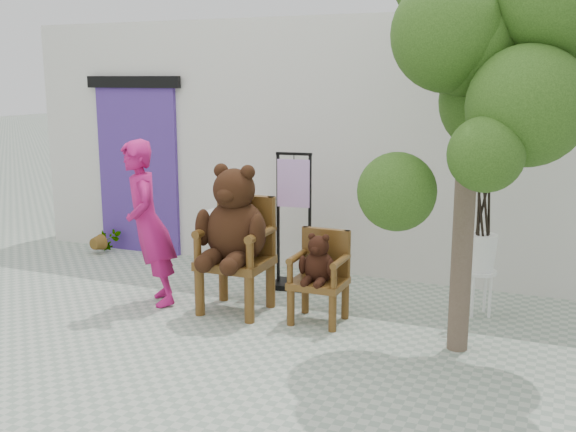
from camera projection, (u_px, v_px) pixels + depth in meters
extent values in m
plane|color=#9BA392|center=(261.00, 356.00, 5.67)|extent=(60.00, 60.00, 0.00)
cube|color=silver|center=(369.00, 145.00, 8.16)|extent=(9.00, 1.00, 3.00)
cube|color=#472B82|center=(138.00, 170.00, 8.92)|extent=(1.20, 0.08, 2.20)
cube|color=black|center=(133.00, 82.00, 8.65)|extent=(1.40, 0.06, 0.15)
cylinder|color=#4A2D0F|center=(200.00, 293.00, 6.62)|extent=(0.10, 0.10, 0.46)
cylinder|color=#4A2D0F|center=(223.00, 279.00, 7.06)|extent=(0.10, 0.10, 0.46)
cylinder|color=#4A2D0F|center=(249.00, 300.00, 6.41)|extent=(0.10, 0.10, 0.46)
cylinder|color=#4A2D0F|center=(271.00, 285.00, 6.86)|extent=(0.10, 0.10, 0.46)
cube|color=#4A2D0F|center=(235.00, 263.00, 6.68)|extent=(0.65, 0.60, 0.09)
cube|color=#4A2D0F|center=(246.00, 224.00, 6.85)|extent=(0.62, 0.09, 0.60)
cylinder|color=#4A2D0F|center=(222.00, 222.00, 6.95)|extent=(0.09, 0.09, 0.60)
cylinder|color=#4A2D0F|center=(197.00, 248.00, 6.53)|extent=(0.08, 0.08, 0.27)
cylinder|color=#4A2D0F|center=(210.00, 229.00, 6.73)|extent=(0.09, 0.57, 0.09)
cylinder|color=#4A2D0F|center=(272.00, 226.00, 6.74)|extent=(0.09, 0.09, 0.60)
cylinder|color=#4A2D0F|center=(250.00, 254.00, 6.32)|extent=(0.08, 0.08, 0.27)
cylinder|color=#4A2D0F|center=(261.00, 234.00, 6.51)|extent=(0.09, 0.57, 0.09)
ellipsoid|color=black|center=(236.00, 232.00, 6.65)|extent=(0.62, 0.53, 0.65)
sphere|color=black|center=(234.00, 190.00, 6.54)|extent=(0.41, 0.41, 0.41)
ellipsoid|color=black|center=(226.00, 195.00, 6.39)|extent=(0.19, 0.15, 0.15)
sphere|color=black|center=(221.00, 171.00, 6.57)|extent=(0.14, 0.14, 0.14)
sphere|color=black|center=(248.00, 172.00, 6.46)|extent=(0.14, 0.14, 0.14)
ellipsoid|color=black|center=(203.00, 228.00, 6.63)|extent=(0.14, 0.21, 0.37)
ellipsoid|color=black|center=(211.00, 258.00, 6.49)|extent=(0.18, 0.36, 0.18)
sphere|color=black|center=(203.00, 264.00, 6.37)|extent=(0.18, 0.18, 0.18)
ellipsoid|color=black|center=(257.00, 233.00, 6.41)|extent=(0.14, 0.21, 0.37)
ellipsoid|color=black|center=(236.00, 261.00, 6.39)|extent=(0.18, 0.36, 0.18)
sphere|color=black|center=(229.00, 267.00, 6.26)|extent=(0.18, 0.18, 0.18)
cylinder|color=#4A2D0F|center=(291.00, 307.00, 6.36)|extent=(0.08, 0.08, 0.35)
cylinder|color=#4A2D0F|center=(305.00, 296.00, 6.70)|extent=(0.08, 0.08, 0.35)
cylinder|color=#4A2D0F|center=(332.00, 313.00, 6.20)|extent=(0.08, 0.08, 0.35)
cylinder|color=#4A2D0F|center=(345.00, 301.00, 6.54)|extent=(0.08, 0.08, 0.35)
cube|color=#4A2D0F|center=(319.00, 283.00, 6.40)|extent=(0.50, 0.46, 0.07)
cube|color=#4A2D0F|center=(326.00, 252.00, 6.53)|extent=(0.48, 0.07, 0.46)
cylinder|color=#4A2D0F|center=(305.00, 250.00, 6.61)|extent=(0.07, 0.07, 0.46)
cylinder|color=#4A2D0F|center=(290.00, 272.00, 6.29)|extent=(0.06, 0.06, 0.21)
cylinder|color=#4A2D0F|center=(298.00, 256.00, 6.44)|extent=(0.07, 0.44, 0.07)
cylinder|color=#4A2D0F|center=(347.00, 254.00, 6.45)|extent=(0.07, 0.07, 0.46)
cylinder|color=#4A2D0F|center=(334.00, 277.00, 6.12)|extent=(0.06, 0.06, 0.21)
cylinder|color=#4A2D0F|center=(341.00, 261.00, 6.27)|extent=(0.07, 0.44, 0.07)
ellipsoid|color=black|center=(319.00, 267.00, 6.38)|extent=(0.30, 0.25, 0.31)
sphere|color=black|center=(319.00, 246.00, 6.32)|extent=(0.20, 0.20, 0.20)
ellipsoid|color=black|center=(316.00, 250.00, 6.25)|extent=(0.09, 0.07, 0.07)
sphere|color=black|center=(312.00, 237.00, 6.34)|extent=(0.07, 0.07, 0.07)
sphere|color=black|center=(326.00, 238.00, 6.28)|extent=(0.07, 0.07, 0.07)
ellipsoid|color=black|center=(302.00, 265.00, 6.37)|extent=(0.07, 0.10, 0.18)
ellipsoid|color=black|center=(307.00, 280.00, 6.30)|extent=(0.09, 0.18, 0.09)
sphere|color=black|center=(305.00, 283.00, 6.24)|extent=(0.08, 0.08, 0.08)
ellipsoid|color=black|center=(331.00, 268.00, 6.26)|extent=(0.07, 0.10, 0.18)
ellipsoid|color=black|center=(320.00, 282.00, 6.25)|extent=(0.09, 0.18, 0.09)
sphere|color=black|center=(318.00, 285.00, 6.19)|extent=(0.08, 0.08, 0.08)
imported|color=#AC1561|center=(149.00, 224.00, 6.82)|extent=(0.71, 0.73, 1.70)
cylinder|color=white|center=(230.00, 212.00, 8.23)|extent=(0.60, 0.60, 0.03)
cylinder|color=white|center=(231.00, 239.00, 8.29)|extent=(0.06, 0.06, 0.68)
cylinder|color=white|center=(231.00, 265.00, 8.36)|extent=(0.44, 0.44, 0.03)
cube|color=black|center=(278.00, 221.00, 7.44)|extent=(0.03, 0.03, 1.50)
cube|color=black|center=(310.00, 223.00, 7.34)|extent=(0.03, 0.03, 1.50)
cube|color=black|center=(294.00, 154.00, 7.24)|extent=(0.40, 0.08, 0.03)
cube|color=black|center=(294.00, 285.00, 7.54)|extent=(0.49, 0.40, 0.06)
cube|color=#CA9BE2|center=(294.00, 183.00, 7.30)|extent=(0.36, 0.09, 0.52)
cylinder|color=black|center=(294.00, 157.00, 7.25)|extent=(0.01, 0.01, 0.08)
cylinder|color=white|center=(480.00, 272.00, 6.58)|extent=(0.32, 0.32, 0.03)
cylinder|color=white|center=(489.00, 292.00, 6.67)|extent=(0.03, 0.03, 0.44)
cylinder|color=white|center=(471.00, 290.00, 6.74)|extent=(0.03, 0.03, 0.44)
cylinder|color=white|center=(469.00, 295.00, 6.58)|extent=(0.03, 0.03, 0.44)
cylinder|color=white|center=(487.00, 297.00, 6.52)|extent=(0.03, 0.03, 0.44)
cylinder|color=black|center=(482.00, 209.00, 6.51)|extent=(0.15, 0.08, 0.79)
cylinder|color=brown|center=(482.00, 176.00, 6.50)|extent=(0.05, 0.04, 0.08)
cylinder|color=black|center=(481.00, 211.00, 6.43)|extent=(0.15, 0.09, 0.79)
cylinder|color=brown|center=(479.00, 178.00, 6.33)|extent=(0.05, 0.04, 0.08)
cylinder|color=black|center=(489.00, 211.00, 6.43)|extent=(0.05, 0.13, 0.80)
cylinder|color=brown|center=(495.00, 178.00, 6.34)|extent=(0.04, 0.05, 0.08)
cylinder|color=black|center=(486.00, 211.00, 6.41)|extent=(0.12, 0.08, 0.80)
cylinder|color=brown|center=(489.00, 179.00, 6.31)|extent=(0.04, 0.04, 0.08)
cylinder|color=black|center=(479.00, 210.00, 6.46)|extent=(0.08, 0.14, 0.79)
cylinder|color=brown|center=(475.00, 177.00, 6.39)|extent=(0.04, 0.05, 0.08)
cylinder|color=black|center=(478.00, 210.00, 6.47)|extent=(0.04, 0.13, 0.80)
cylinder|color=brown|center=(476.00, 177.00, 6.42)|extent=(0.04, 0.05, 0.08)
cylinder|color=#4A392C|center=(466.00, 172.00, 5.53)|extent=(0.18, 0.18, 3.09)
sphere|color=#1B380F|center=(527.00, 106.00, 4.92)|extent=(0.90, 0.90, 0.90)
sphere|color=#1B380F|center=(468.00, 44.00, 5.24)|extent=(0.82, 0.82, 0.82)
sphere|color=#1B380F|center=(449.00, 34.00, 5.22)|extent=(0.91, 0.91, 0.91)
sphere|color=#1B380F|center=(544.00, 85.00, 5.42)|extent=(0.85, 0.85, 0.85)
sphere|color=#1B380F|center=(493.00, 101.00, 5.57)|extent=(0.89, 0.89, 0.89)
sphere|color=#1B380F|center=(397.00, 192.00, 5.22)|extent=(0.62, 0.62, 0.62)
sphere|color=#1B380F|center=(486.00, 154.00, 4.80)|extent=(0.55, 0.55, 0.55)
imported|color=#1B380F|center=(104.00, 239.00, 9.00)|extent=(0.37, 0.33, 0.37)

